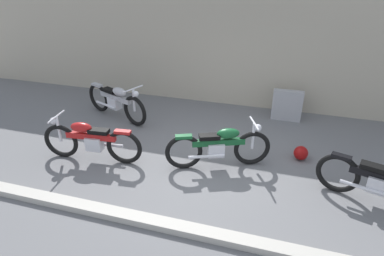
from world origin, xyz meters
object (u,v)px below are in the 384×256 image
(helmet, at_px, (301,153))
(motorcycle_red, at_px, (91,140))
(motorcycle_black, at_px, (384,183))
(stone_marker, at_px, (287,105))
(motorcycle_green, at_px, (219,146))
(motorcycle_silver, at_px, (116,101))

(helmet, bearing_deg, motorcycle_red, -163.08)
(motorcycle_black, distance_m, motorcycle_red, 5.46)
(helmet, bearing_deg, stone_marker, 101.65)
(motorcycle_green, xyz_separation_m, motorcycle_red, (-2.58, -0.52, 0.00))
(motorcycle_silver, xyz_separation_m, motorcycle_red, (0.50, -2.01, -0.02))
(motorcycle_green, bearing_deg, motorcycle_black, -30.87)
(helmet, distance_m, motorcycle_silver, 4.73)
(motorcycle_black, xyz_separation_m, motorcycle_green, (-2.88, 0.40, -0.01))
(motorcycle_black, distance_m, motorcycle_green, 2.91)
(stone_marker, distance_m, motorcycle_red, 4.94)
(motorcycle_silver, bearing_deg, stone_marker, 37.49)
(helmet, distance_m, motorcycle_black, 1.75)
(stone_marker, bearing_deg, motorcycle_red, -139.89)
(helmet, distance_m, motorcycle_green, 1.79)
(helmet, xyz_separation_m, motorcycle_silver, (-4.66, 0.74, 0.33))
(motorcycle_silver, distance_m, motorcycle_red, 2.07)
(motorcycle_silver, distance_m, motorcycle_green, 3.41)
(motorcycle_green, bearing_deg, stone_marker, 42.76)
(motorcycle_green, bearing_deg, helmet, 2.19)
(motorcycle_silver, relative_size, motorcycle_black, 1.00)
(motorcycle_silver, relative_size, motorcycle_green, 1.05)
(helmet, relative_size, motorcycle_silver, 0.14)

